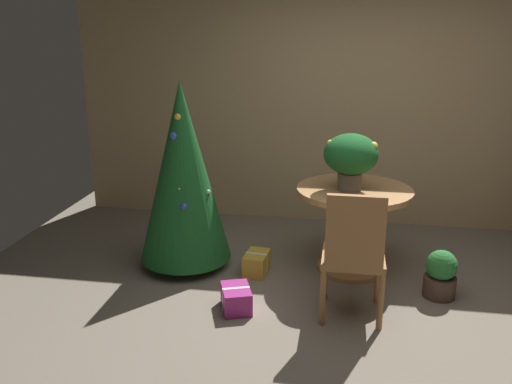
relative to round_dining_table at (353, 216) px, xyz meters
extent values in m
plane|color=#756B5B|center=(0.02, -0.89, -0.50)|extent=(6.60, 6.60, 0.00)
cube|color=tan|center=(0.02, 1.31, 0.80)|extent=(6.00, 0.10, 2.60)
cylinder|color=#B27F4C|center=(0.00, 0.00, -0.48)|extent=(0.58, 0.58, 0.04)
cylinder|color=#B27F4C|center=(0.00, 0.00, -0.13)|extent=(0.19, 0.19, 0.66)
cylinder|color=#B27F4C|center=(0.00, 0.00, 0.22)|extent=(0.98, 0.98, 0.05)
cylinder|color=#665B51|center=(-0.05, -0.05, 0.32)|extent=(0.20, 0.20, 0.15)
ellipsoid|color=#195623|center=(-0.05, -0.05, 0.55)|extent=(0.45, 0.45, 0.34)
sphere|color=#EAD14C|center=(-0.10, -0.16, 0.60)|extent=(0.09, 0.09, 0.09)
sphere|color=#EAD14C|center=(-0.18, 0.05, 0.56)|extent=(0.07, 0.07, 0.07)
sphere|color=#EAD14C|center=(0.13, -0.09, 0.63)|extent=(0.07, 0.07, 0.07)
sphere|color=#EAD14C|center=(-0.22, -0.06, 0.64)|extent=(0.05, 0.05, 0.05)
cylinder|color=#9E6B3D|center=(-0.20, -0.56, -0.29)|extent=(0.04, 0.04, 0.43)
cylinder|color=#9E6B3D|center=(0.20, -0.56, -0.29)|extent=(0.04, 0.04, 0.43)
cylinder|color=#9E6B3D|center=(-0.20, -0.96, -0.29)|extent=(0.04, 0.04, 0.43)
cylinder|color=#9E6B3D|center=(0.20, -0.96, -0.29)|extent=(0.04, 0.04, 0.43)
cube|color=#9E6B3D|center=(0.00, -0.76, -0.05)|extent=(0.45, 0.44, 0.05)
cube|color=#9E6B3D|center=(0.00, -0.96, 0.23)|extent=(0.40, 0.05, 0.51)
cylinder|color=brown|center=(-1.46, -0.13, -0.46)|extent=(0.10, 0.10, 0.08)
cone|color=#195623|center=(-1.46, -0.13, 0.36)|extent=(0.80, 0.80, 1.56)
sphere|color=red|center=(-1.70, -0.10, 0.00)|extent=(0.07, 0.07, 0.07)
sphere|color=silver|center=(-1.64, -0.05, 0.30)|extent=(0.07, 0.07, 0.07)
sphere|color=silver|center=(-1.43, -0.32, 0.27)|extent=(0.06, 0.06, 0.06)
sphere|color=#2D51A8|center=(-1.49, -0.23, 0.69)|extent=(0.07, 0.07, 0.07)
sphere|color=#2D51A8|center=(-1.38, -0.37, 0.13)|extent=(0.06, 0.06, 0.06)
sphere|color=gold|center=(-1.46, -0.20, 0.85)|extent=(0.05, 0.05, 0.05)
sphere|color=silver|center=(-1.22, -0.18, 0.21)|extent=(0.04, 0.04, 0.04)
sphere|color=silver|center=(-1.63, -0.08, 0.39)|extent=(0.04, 0.04, 0.04)
cube|color=#9E287A|center=(-0.85, -0.85, -0.42)|extent=(0.29, 0.34, 0.18)
cube|color=silver|center=(-0.85, -0.85, -0.42)|extent=(0.21, 0.10, 0.18)
cube|color=gold|center=(-0.81, -0.19, -0.41)|extent=(0.21, 0.31, 0.18)
cube|color=silver|center=(-0.81, -0.19, -0.41)|extent=(0.19, 0.05, 0.18)
cylinder|color=#4C382D|center=(0.69, -0.38, -0.42)|extent=(0.25, 0.25, 0.17)
sphere|color=#287533|center=(0.69, -0.38, -0.24)|extent=(0.24, 0.24, 0.24)
camera|label=1|loc=(-0.09, -4.48, 1.57)|focal=38.30mm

